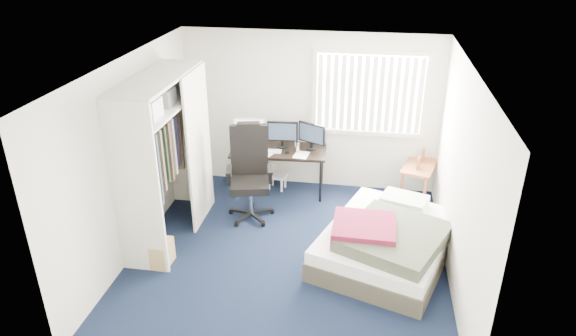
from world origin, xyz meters
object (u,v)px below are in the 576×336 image
Objects in this scene: bed at (387,241)px; office_chair at (250,182)px; nightstand at (420,168)px; desk at (279,147)px.

office_chair is at bearing 156.87° from bed.
nightstand is 0.42× the size of bed.
desk is 1.10× the size of office_chair.
office_chair reaches higher than nightstand.
bed is at bearing -23.13° from office_chair.
nightstand is at bearing 73.92° from bed.
office_chair is 2.15m from bed.
nightstand is at bearing 2.44° from desk.
bed is at bearing -106.08° from nightstand.
desk is at bearing 70.79° from office_chair.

